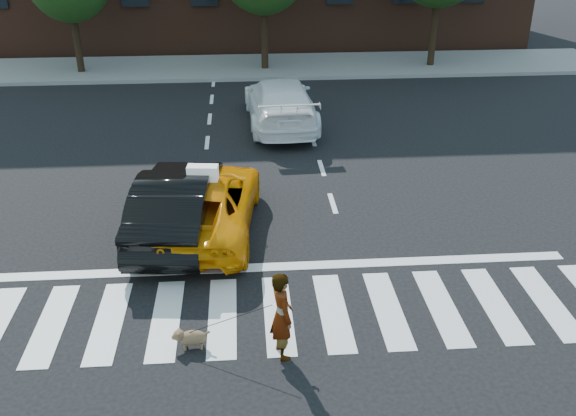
{
  "coord_description": "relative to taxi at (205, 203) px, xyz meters",
  "views": [
    {
      "loc": [
        -0.53,
        -9.44,
        6.88
      ],
      "look_at": [
        0.33,
        2.05,
        1.1
      ],
      "focal_mm": 40.0,
      "sensor_mm": 36.0,
      "label": 1
    }
  ],
  "objects": [
    {
      "name": "taxi",
      "position": [
        0.0,
        0.0,
        0.0
      ],
      "size": [
        2.64,
        4.88,
        1.3
      ],
      "primitive_type": "imported",
      "rotation": [
        0.0,
        0.0,
        3.04
      ],
      "color": "orange",
      "rests_on": "ground"
    },
    {
      "name": "white_suv",
      "position": [
        2.1,
        6.95,
        0.09
      ],
      "size": [
        2.31,
        5.21,
        1.49
      ],
      "primitive_type": "imported",
      "rotation": [
        0.0,
        0.0,
        3.19
      ],
      "color": "white",
      "rests_on": "ground"
    },
    {
      "name": "stop_line",
      "position": [
        1.4,
        -1.74,
        -0.64
      ],
      "size": [
        12.0,
        0.3,
        0.01
      ],
      "primitive_type": "cube",
      "color": "silver",
      "rests_on": "ground"
    },
    {
      "name": "woman",
      "position": [
        1.4,
        -4.44,
        0.13
      ],
      "size": [
        0.51,
        0.65,
        1.56
      ],
      "primitive_type": "imported",
      "rotation": [
        0.0,
        0.0,
        1.84
      ],
      "color": "#999999",
      "rests_on": "ground"
    },
    {
      "name": "taxi_sign",
      "position": [
        0.0,
        -0.2,
        0.81
      ],
      "size": [
        0.68,
        0.35,
        0.32
      ],
      "primitive_type": "cube",
      "rotation": [
        0.0,
        0.0,
        3.04
      ],
      "color": "white",
      "rests_on": "taxi"
    },
    {
      "name": "crosswalk",
      "position": [
        1.4,
        -3.34,
        -0.64
      ],
      "size": [
        13.0,
        2.4,
        0.01
      ],
      "primitive_type": "cube",
      "color": "silver",
      "rests_on": "ground"
    },
    {
      "name": "dog",
      "position": [
        -0.12,
        -4.16,
        -0.44
      ],
      "size": [
        0.64,
        0.25,
        0.36
      ],
      "rotation": [
        0.0,
        0.0,
        0.02
      ],
      "color": "brown",
      "rests_on": "ground"
    },
    {
      "name": "black_sedan",
      "position": [
        -0.6,
        -0.11,
        0.08
      ],
      "size": [
        1.94,
        4.56,
        1.46
      ],
      "primitive_type": "imported",
      "rotation": [
        0.0,
        0.0,
        3.05
      ],
      "color": "black",
      "rests_on": "ground"
    },
    {
      "name": "sidewalk_far",
      "position": [
        1.4,
        14.16,
        -0.57
      ],
      "size": [
        30.0,
        4.0,
        0.15
      ],
      "primitive_type": "cube",
      "color": "slate",
      "rests_on": "ground"
    },
    {
      "name": "ground",
      "position": [
        1.4,
        -3.34,
        -0.65
      ],
      "size": [
        120.0,
        120.0,
        0.0
      ],
      "primitive_type": "plane",
      "color": "black",
      "rests_on": "ground"
    }
  ]
}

